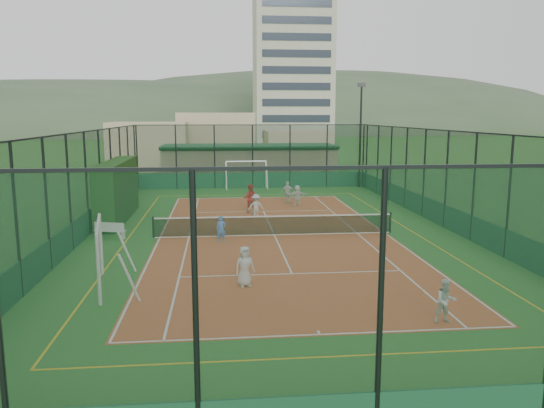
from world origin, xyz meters
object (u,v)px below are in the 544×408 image
(child_near_right, at_px, (446,301))
(child_far_right, at_px, (288,193))
(child_near_left, at_px, (245,266))
(floodlight_ne, at_px, (360,136))
(futsal_goal_far, at_px, (246,175))
(futsal_goal_near, at_px, (100,256))
(clubhouse, at_px, (249,163))
(white_bench, at_px, (110,230))
(coach, at_px, (250,198))
(apartment_tower, at_px, (292,67))
(child_far_left, at_px, (256,206))
(child_near_mid, at_px, (221,229))
(child_far_back, at_px, (297,195))

(child_near_right, bearing_deg, child_far_right, 94.69)
(child_near_left, bearing_deg, child_far_right, 59.85)
(floodlight_ne, bearing_deg, child_near_right, -99.98)
(futsal_goal_far, bearing_deg, floodlight_ne, -3.40)
(child_near_left, bearing_deg, futsal_goal_far, 69.11)
(futsal_goal_near, distance_m, child_near_right, 11.09)
(clubhouse, relative_size, white_bench, 10.17)
(floodlight_ne, bearing_deg, futsal_goal_near, -122.47)
(child_near_right, height_order, coach, coach)
(futsal_goal_far, relative_size, child_near_right, 2.61)
(clubhouse, bearing_deg, futsal_goal_far, -95.86)
(clubhouse, relative_size, coach, 9.03)
(white_bench, height_order, child_far_right, child_far_right)
(child_near_right, xyz_separation_m, coach, (-4.49, 17.69, 0.21))
(apartment_tower, xyz_separation_m, child_far_left, (-12.61, -77.83, -14.29))
(child_near_mid, distance_m, child_far_back, 10.57)
(apartment_tower, xyz_separation_m, child_near_left, (-13.79, -89.63, -14.29))
(coach, bearing_deg, child_far_left, 104.55)
(child_far_back, bearing_deg, apartment_tower, -104.73)
(child_far_left, bearing_deg, child_near_right, 108.63)
(futsal_goal_far, bearing_deg, futsal_goal_near, -105.24)
(child_near_mid, distance_m, child_far_right, 11.07)
(child_near_left, bearing_deg, apartment_tower, 63.33)
(coach, bearing_deg, child_far_back, -140.30)
(child_near_mid, bearing_deg, futsal_goal_near, -130.77)
(floodlight_ne, relative_size, child_near_left, 5.91)
(floodlight_ne, xyz_separation_m, child_far_back, (-6.28, -8.43, -3.44))
(white_bench, xyz_separation_m, futsal_goal_far, (7.28, 16.94, 0.64))
(child_near_left, distance_m, child_far_back, 16.32)
(floodlight_ne, height_order, clubhouse, floodlight_ne)
(white_bench, bearing_deg, floodlight_ne, 61.40)
(child_near_right, bearing_deg, child_far_left, 104.81)
(child_near_mid, bearing_deg, child_far_back, 55.12)
(apartment_tower, bearing_deg, child_near_left, -98.75)
(child_near_left, xyz_separation_m, child_far_right, (3.60, 16.59, 0.05))
(child_near_left, xyz_separation_m, child_far_left, (1.19, 11.79, 0.00))
(white_bench, bearing_deg, coach, 57.97)
(futsal_goal_near, height_order, child_near_left, futsal_goal_near)
(child_far_right, bearing_deg, child_near_left, 83.68)
(child_near_right, distance_m, child_far_right, 20.46)
(floodlight_ne, bearing_deg, child_near_mid, -122.11)
(floodlight_ne, relative_size, apartment_tower, 0.28)
(child_near_left, distance_m, child_near_mid, 6.47)
(child_far_back, bearing_deg, child_near_mid, 55.17)
(floodlight_ne, relative_size, child_far_left, 5.88)
(futsal_goal_far, relative_size, child_near_mid, 2.69)
(floodlight_ne, relative_size, clubhouse, 0.54)
(floodlight_ne, distance_m, white_bench, 23.61)
(white_bench, bearing_deg, child_far_right, 59.06)
(floodlight_ne, xyz_separation_m, child_near_left, (-10.39, -24.23, -3.42))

